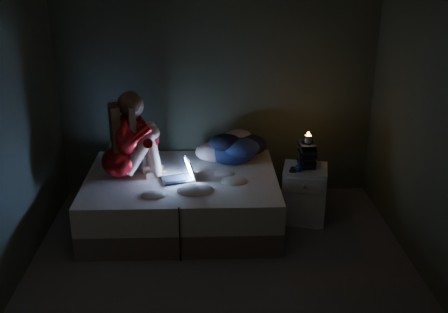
{
  "coord_description": "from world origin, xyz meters",
  "views": [
    {
      "loc": [
        -0.12,
        -3.96,
        2.76
      ],
      "look_at": [
        0.05,
        1.0,
        0.8
      ],
      "focal_mm": 42.32,
      "sensor_mm": 36.0,
      "label": 1
    }
  ],
  "objects_px": {
    "bed": "(182,200)",
    "candle": "(308,139)",
    "woman": "(118,137)",
    "nightstand": "(304,193)",
    "laptop": "(177,170)",
    "phone": "(295,171)"
  },
  "relations": [
    {
      "from": "bed",
      "to": "candle",
      "type": "distance_m",
      "value": 1.48
    },
    {
      "from": "nightstand",
      "to": "candle",
      "type": "xyz_separation_m",
      "value": [
        0.02,
        0.04,
        0.61
      ]
    },
    {
      "from": "candle",
      "to": "woman",
      "type": "bearing_deg",
      "value": -176.54
    },
    {
      "from": "nightstand",
      "to": "phone",
      "type": "height_order",
      "value": "phone"
    },
    {
      "from": "laptop",
      "to": "phone",
      "type": "xyz_separation_m",
      "value": [
        1.23,
        0.05,
        -0.05
      ]
    },
    {
      "from": "woman",
      "to": "bed",
      "type": "bearing_deg",
      "value": -14.42
    },
    {
      "from": "nightstand",
      "to": "candle",
      "type": "bearing_deg",
      "value": 78.65
    },
    {
      "from": "nightstand",
      "to": "bed",
      "type": "bearing_deg",
      "value": -165.98
    },
    {
      "from": "candle",
      "to": "phone",
      "type": "distance_m",
      "value": 0.36
    },
    {
      "from": "bed",
      "to": "candle",
      "type": "xyz_separation_m",
      "value": [
        1.33,
        0.08,
        0.64
      ]
    },
    {
      "from": "bed",
      "to": "laptop",
      "type": "height_order",
      "value": "laptop"
    },
    {
      "from": "bed",
      "to": "laptop",
      "type": "bearing_deg",
      "value": -111.37
    },
    {
      "from": "candle",
      "to": "phone",
      "type": "relative_size",
      "value": 0.57
    },
    {
      "from": "bed",
      "to": "nightstand",
      "type": "relative_size",
      "value": 3.27
    },
    {
      "from": "bed",
      "to": "phone",
      "type": "height_order",
      "value": "phone"
    },
    {
      "from": "woman",
      "to": "candle",
      "type": "xyz_separation_m",
      "value": [
        1.95,
        0.12,
        -0.09
      ]
    },
    {
      "from": "bed",
      "to": "nightstand",
      "type": "xyz_separation_m",
      "value": [
        1.31,
        0.04,
        0.03
      ]
    },
    {
      "from": "bed",
      "to": "nightstand",
      "type": "distance_m",
      "value": 1.31
    },
    {
      "from": "nightstand",
      "to": "candle",
      "type": "distance_m",
      "value": 0.61
    },
    {
      "from": "laptop",
      "to": "phone",
      "type": "height_order",
      "value": "laptop"
    },
    {
      "from": "phone",
      "to": "laptop",
      "type": "bearing_deg",
      "value": -172.22
    },
    {
      "from": "candle",
      "to": "laptop",
      "type": "bearing_deg",
      "value": -172.26
    }
  ]
}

